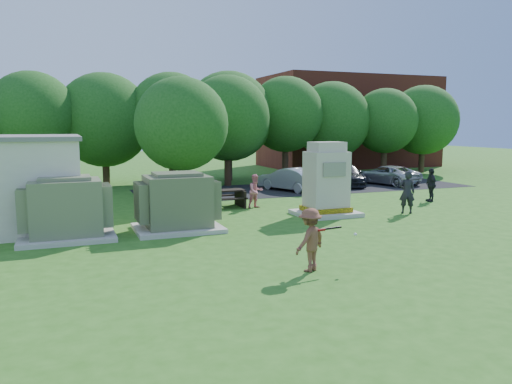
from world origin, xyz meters
name	(u,v)px	position (x,y,z in m)	size (l,w,h in m)	color
ground	(305,253)	(0.00, 0.00, 0.00)	(120.00, 120.00, 0.00)	#2D6619
brick_building	(348,122)	(18.00, 27.00, 4.00)	(15.00, 8.00, 8.00)	maroon
parking_strip	(308,188)	(7.00, 13.50, 0.01)	(20.00, 6.00, 0.01)	#232326
transformer_left	(66,210)	(-6.50, 4.50, 0.97)	(3.00, 2.40, 2.07)	beige
transformer_right	(177,203)	(-2.80, 4.50, 0.97)	(3.00, 2.40, 2.07)	beige
generator_cabinet	(326,183)	(3.58, 5.20, 1.33)	(2.50, 2.04, 3.04)	beige
picnic_table	(223,196)	(0.20, 8.63, 0.51)	(1.90, 1.42, 0.81)	black
batter	(310,240)	(-0.74, -1.70, 0.82)	(1.05, 0.61, 1.63)	brown
person_by_generator	(407,192)	(7.00, 4.35, 0.90)	(0.66, 0.43, 1.81)	black
person_at_picnic	(256,191)	(1.53, 7.96, 0.76)	(0.74, 0.58, 1.53)	#D87282
person_walking_right	(431,185)	(10.24, 6.67, 0.82)	(0.96, 0.40, 1.64)	black
car_white	(183,182)	(-0.47, 13.61, 0.64)	(1.52, 3.77, 1.29)	silver
car_silver_a	(290,179)	(5.55, 12.90, 0.66)	(1.40, 4.01, 1.32)	silver
car_dark	(345,175)	(9.76, 13.88, 0.65)	(1.83, 4.51, 1.31)	black
car_silver_b	(387,175)	(12.59, 13.47, 0.60)	(1.98, 4.30, 1.20)	#AFAFB4
batting_equipment	(331,230)	(-0.16, -1.76, 1.04)	(1.14, 0.37, 0.24)	black
tree_row	(199,118)	(1.75, 18.50, 4.15)	(41.30, 13.30, 7.30)	#47301E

